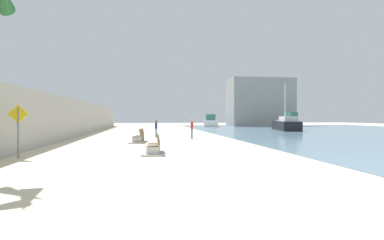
{
  "coord_description": "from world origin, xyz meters",
  "views": [
    {
      "loc": [
        -0.96,
        -10.95,
        1.81
      ],
      "look_at": [
        3.06,
        16.15,
        1.52
      ],
      "focal_mm": 29.0,
      "sensor_mm": 36.0,
      "label": 1
    }
  ],
  "objects": [
    {
      "name": "boat_far_right",
      "position": [
        10.56,
        43.28,
        0.87
      ],
      "size": [
        3.56,
        5.42,
        5.97
      ],
      "color": "white",
      "rests_on": "water_bay"
    },
    {
      "name": "ground_plane",
      "position": [
        0.0,
        18.0,
        0.0
      ],
      "size": [
        120.0,
        120.0,
        0.0
      ],
      "primitive_type": "plane",
      "color": "beige"
    },
    {
      "name": "boat_far_left",
      "position": [
        20.86,
        34.25,
        0.93
      ],
      "size": [
        1.83,
        5.47,
        2.43
      ],
      "color": "beige",
      "rests_on": "water_bay"
    },
    {
      "name": "person_standing",
      "position": [
        -0.09,
        16.65,
        0.86
      ],
      "size": [
        0.24,
        0.52,
        1.51
      ],
      "color": "teal",
      "rests_on": "ground"
    },
    {
      "name": "person_walking",
      "position": [
        2.68,
        13.69,
        0.95
      ],
      "size": [
        0.22,
        0.53,
        1.64
      ],
      "color": "teal",
      "rests_on": "ground"
    },
    {
      "name": "bench_far",
      "position": [
        -1.47,
        10.96,
        0.23
      ],
      "size": [
        1.36,
        2.22,
        0.98
      ],
      "color": "#ADAAA3",
      "rests_on": "ground"
    },
    {
      "name": "pedestrian_sign",
      "position": [
        -6.47,
        3.49,
        1.46
      ],
      "size": [
        0.85,
        0.08,
        2.35
      ],
      "color": "slate",
      "rests_on": "ground"
    },
    {
      "name": "boat_mid_bay",
      "position": [
        17.19,
        27.4,
        0.76
      ],
      "size": [
        3.87,
        8.19,
        6.16
      ],
      "color": "black",
      "rests_on": "water_bay"
    },
    {
      "name": "harbor_building",
      "position": [
        20.71,
        46.0,
        4.53
      ],
      "size": [
        12.0,
        6.0,
        9.07
      ],
      "primitive_type": "cube",
      "color": "gray",
      "rests_on": "ground"
    },
    {
      "name": "seawall",
      "position": [
        -7.5,
        18.0,
        1.66
      ],
      "size": [
        0.8,
        64.0,
        3.32
      ],
      "primitive_type": "cube",
      "color": "#ADAAA3",
      "rests_on": "ground"
    },
    {
      "name": "bench_near",
      "position": [
        -0.58,
        4.13,
        0.23
      ],
      "size": [
        1.22,
        2.16,
        0.98
      ],
      "color": "#ADAAA3",
      "rests_on": "ground"
    }
  ]
}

